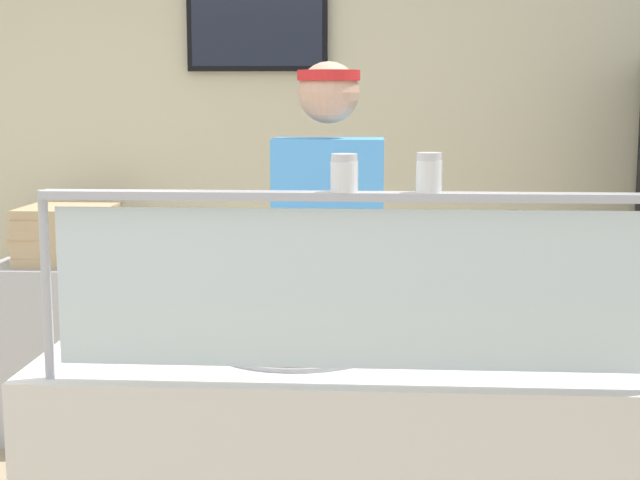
% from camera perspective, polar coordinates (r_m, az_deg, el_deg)
% --- Properties ---
extents(shop_rear_unit, '(6.10, 0.13, 2.70)m').
position_cam_1_polar(shop_rear_unit, '(4.93, 2.90, 5.29)').
color(shop_rear_unit, beige).
rests_on(shop_rear_unit, ground).
extents(sneeze_guard, '(1.53, 0.06, 0.47)m').
position_cam_1_polar(sneeze_guard, '(2.26, 2.00, -1.52)').
color(sneeze_guard, '#B2B5BC').
rests_on(sneeze_guard, serving_counter).
extents(pizza_tray, '(0.50, 0.50, 0.04)m').
position_cam_1_polar(pizza_tray, '(2.65, -1.32, -6.14)').
color(pizza_tray, '#9EA0A8').
rests_on(pizza_tray, serving_counter).
extents(pizza_server, '(0.15, 0.29, 0.01)m').
position_cam_1_polar(pizza_server, '(2.62, -0.98, -5.79)').
color(pizza_server, '#ADAFB7').
rests_on(pizza_server, pizza_tray).
extents(parmesan_shaker, '(0.07, 0.07, 0.09)m').
position_cam_1_polar(parmesan_shaker, '(2.24, 1.47, 3.90)').
color(parmesan_shaker, white).
rests_on(parmesan_shaker, sneeze_guard).
extents(pepper_flake_shaker, '(0.06, 0.06, 0.09)m').
position_cam_1_polar(pepper_flake_shaker, '(2.24, 6.56, 3.89)').
color(pepper_flake_shaker, white).
rests_on(pepper_flake_shaker, sneeze_guard).
extents(worker_figure, '(0.41, 0.50, 1.76)m').
position_cam_1_polar(worker_figure, '(3.32, 0.58, -2.43)').
color(worker_figure, '#23232D').
rests_on(worker_figure, ground).
extents(prep_shelf, '(0.70, 0.55, 0.85)m').
position_cam_1_polar(prep_shelf, '(4.83, -14.71, -6.24)').
color(prep_shelf, '#B7BABF').
rests_on(prep_shelf, ground).
extents(pizza_box_stack, '(0.44, 0.44, 0.27)m').
position_cam_1_polar(pizza_box_stack, '(4.72, -14.95, 0.34)').
color(pizza_box_stack, tan).
rests_on(pizza_box_stack, prep_shelf).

